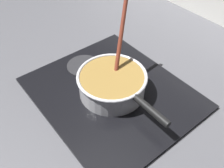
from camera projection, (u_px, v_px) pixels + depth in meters
name	position (u px, v px, depth m)	size (l,w,h in m)	color
ground	(80.00, 91.00, 0.94)	(2.40, 1.60, 0.04)	#4C4C51
hob_plate	(112.00, 93.00, 0.90)	(0.56, 0.48, 0.01)	black
burner_ring	(112.00, 91.00, 0.89)	(0.18, 0.18, 0.01)	#592D0C
spare_burner	(84.00, 66.00, 0.99)	(0.13, 0.13, 0.01)	#262628
cooking_pan	(112.00, 83.00, 0.86)	(0.38, 0.27, 0.28)	silver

